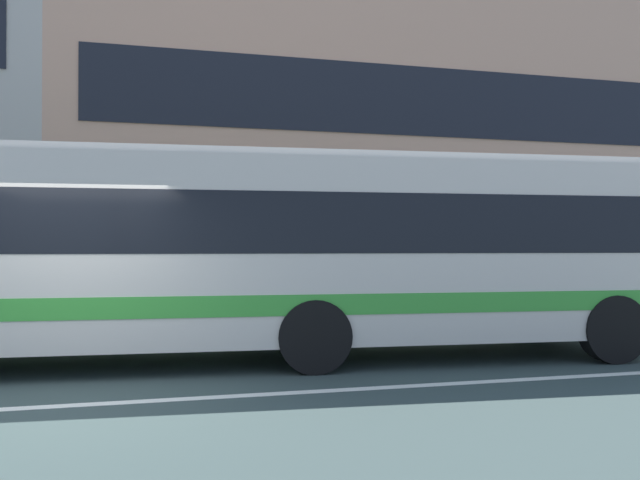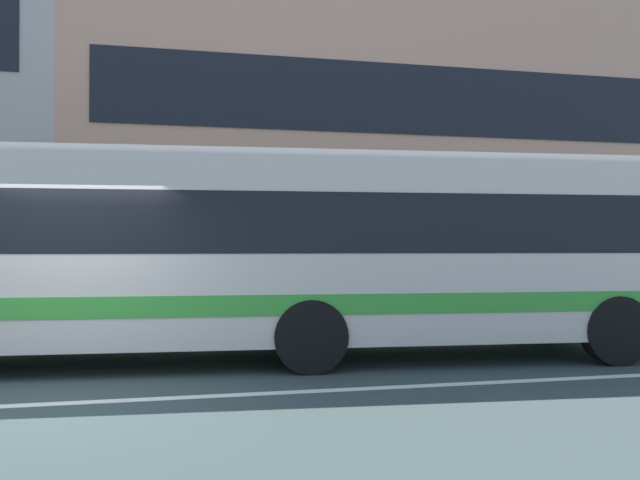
{
  "view_description": "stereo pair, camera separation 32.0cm",
  "coord_description": "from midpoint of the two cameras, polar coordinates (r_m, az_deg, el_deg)",
  "views": [
    {
      "loc": [
        1.36,
        -6.94,
        1.72
      ],
      "look_at": [
        3.6,
        2.47,
        1.82
      ],
      "focal_mm": 33.82,
      "sensor_mm": 36.0,
      "label": 1
    },
    {
      "loc": [
        1.68,
        -7.01,
        1.72
      ],
      "look_at": [
        3.6,
        2.47,
        1.82
      ],
      "focal_mm": 33.82,
      "sensor_mm": 36.0,
      "label": 2
    }
  ],
  "objects": [
    {
      "name": "ground_plane",
      "position": [
        7.34,
        -23.83,
        -14.08
      ],
      "size": [
        160.0,
        160.0,
        0.0
      ],
      "primitive_type": "plane",
      "color": "#334240"
    },
    {
      "name": "lane_centre_line",
      "position": [
        7.34,
        -23.83,
        -14.05
      ],
      "size": [
        60.0,
        0.16,
        0.01
      ],
      "primitive_type": "cube",
      "color": "silver",
      "rests_on": "ground_plane"
    },
    {
      "name": "apartment_block_right",
      "position": [
        23.01,
        8.31,
        8.34
      ],
      "size": [
        22.65,
        8.6,
        10.56
      ],
      "color": "tan",
      "rests_on": "ground_plane"
    },
    {
      "name": "transit_bus",
      "position": [
        9.22,
        -5.58,
        -0.74
      ],
      "size": [
        12.62,
        3.34,
        3.06
      ],
      "color": "beige",
      "rests_on": "ground_plane"
    }
  ]
}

